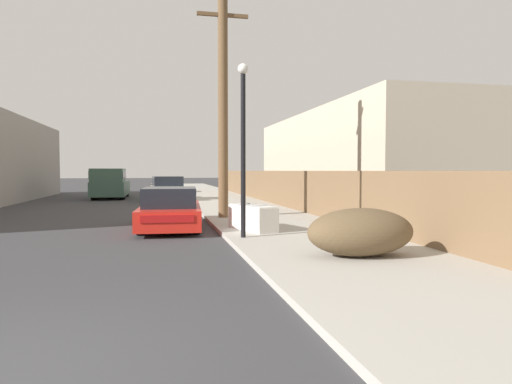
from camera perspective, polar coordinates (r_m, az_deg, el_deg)
name	(u,v)px	position (r m, az deg, el deg)	size (l,w,h in m)	color
sidewalk_curb	(221,199)	(27.74, -4.43, -0.85)	(4.20, 63.00, 0.12)	#ADA89E
discarded_fridge	(252,218)	(12.69, -0.44, -3.21)	(1.11, 1.90, 0.71)	white
parked_sports_car_red	(170,210)	(14.04, -10.65, -2.23)	(2.05, 4.52, 1.27)	red
car_parked_mid	(167,190)	(26.75, -11.03, 0.29)	(2.09, 4.26, 1.45)	silver
car_parked_far	(164,185)	(35.90, -11.44, 0.81)	(2.03, 4.20, 1.34)	silver
pickup_truck	(110,184)	(30.35, -17.78, 0.99)	(2.06, 5.69, 1.89)	#385647
utility_pole	(223,103)	(16.33, -4.15, 10.99)	(1.80, 0.35, 7.84)	brown
street_lamp	(243,136)	(11.22, -1.62, 7.00)	(0.26, 0.26, 4.25)	black
brush_pile	(361,232)	(9.01, 12.95, -4.91)	(2.12, 1.24, 0.93)	brown
wooden_fence	(280,188)	(21.80, 2.97, 0.51)	(0.08, 32.07, 1.64)	brown
building_right_house	(351,157)	(27.80, 11.77, 4.27)	(6.00, 19.62, 5.13)	beige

